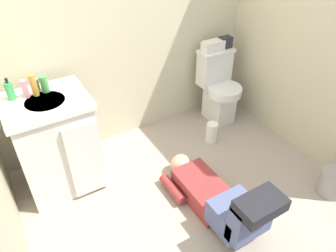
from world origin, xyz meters
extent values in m
cube|color=#A29282|center=(0.00, 0.00, -0.02)|extent=(2.97, 2.91, 0.04)
cube|color=beige|center=(0.00, 0.99, 1.20)|extent=(2.63, 0.08, 2.40)
cube|color=beige|center=(1.28, 0.00, 1.20)|extent=(0.08, 1.91, 2.40)
cube|color=silver|center=(0.88, 0.66, 0.19)|extent=(0.22, 0.30, 0.38)
cylinder|color=silver|center=(0.88, 0.60, 0.38)|extent=(0.35, 0.35, 0.08)
cube|color=silver|center=(0.88, 0.79, 0.55)|extent=(0.34, 0.17, 0.34)
cube|color=silver|center=(0.88, 0.79, 0.73)|extent=(0.36, 0.19, 0.03)
cube|color=silver|center=(-0.82, 0.59, 0.39)|extent=(0.56, 0.48, 0.78)
cube|color=silver|center=(-0.82, 0.59, 0.80)|extent=(0.60, 0.52, 0.04)
cylinder|color=silver|center=(-0.82, 0.57, 0.79)|extent=(0.28, 0.28, 0.05)
cube|color=silver|center=(-0.67, 0.33, 0.37)|extent=(0.26, 0.03, 0.66)
cylinder|color=silver|center=(-0.82, 0.73, 0.87)|extent=(0.02, 0.02, 0.10)
cube|color=maroon|center=(0.08, -0.17, 0.09)|extent=(0.29, 0.52, 0.17)
sphere|color=tan|center=(0.08, 0.16, 0.10)|extent=(0.19, 0.19, 0.19)
cube|color=#4F5881|center=(0.08, -0.53, 0.18)|extent=(0.31, 0.28, 0.20)
cube|color=#4F5881|center=(0.08, -0.67, 0.30)|extent=(0.31, 0.12, 0.32)
cube|color=black|center=(0.08, -0.71, 0.47)|extent=(0.31, 0.19, 0.09)
cylinder|color=maroon|center=(-0.11, -0.01, 0.06)|extent=(0.08, 0.30, 0.08)
cube|color=silver|center=(0.83, 0.79, 0.80)|extent=(0.22, 0.11, 0.10)
cube|color=#26262D|center=(0.98, 0.79, 0.81)|extent=(0.12, 0.09, 0.11)
cylinder|color=green|center=(-1.01, 0.71, 0.89)|extent=(0.06, 0.06, 0.13)
cylinder|color=black|center=(-1.01, 0.71, 0.97)|extent=(0.02, 0.02, 0.04)
cylinder|color=pink|center=(-0.92, 0.68, 0.89)|extent=(0.04, 0.04, 0.13)
cylinder|color=gold|center=(-0.86, 0.68, 0.90)|extent=(0.04, 0.04, 0.16)
cylinder|color=#48994E|center=(-0.78, 0.70, 0.88)|extent=(0.06, 0.06, 0.12)
cylinder|color=gray|center=(1.02, -0.65, 0.11)|extent=(0.22, 0.22, 0.22)
cylinder|color=white|center=(0.58, 0.38, 0.11)|extent=(0.11, 0.11, 0.21)
camera|label=1|loc=(-1.05, -1.50, 2.00)|focal=33.84mm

